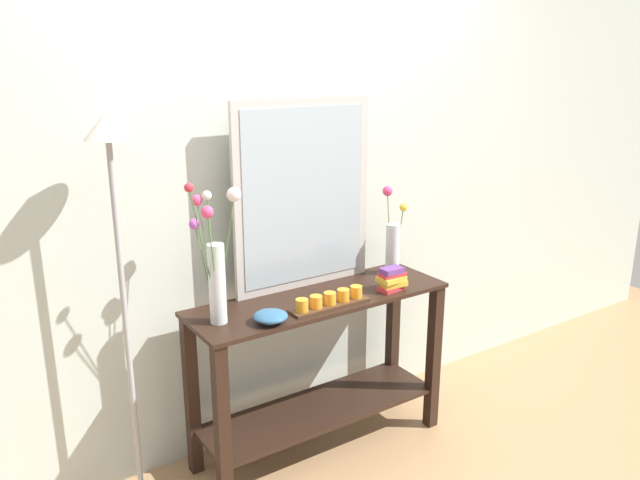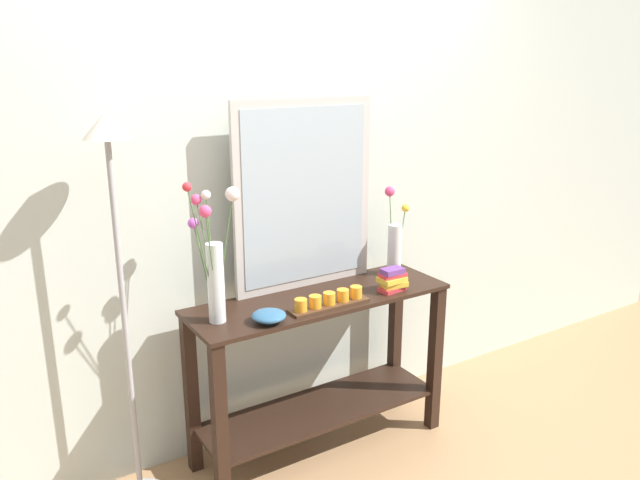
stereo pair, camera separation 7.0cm
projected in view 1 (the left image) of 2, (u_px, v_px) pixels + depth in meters
The scene contains 10 objects.
ground_plane at pixel (320, 447), 3.16m from camera, with size 7.00×6.00×0.02m, color #A87F56.
wall_back at pixel (283, 172), 3.04m from camera, with size 6.40×0.08×2.70m, color beige.
console_table at pixel (320, 358), 3.02m from camera, with size 1.27×0.41×0.81m.
mirror_leaning at pixel (304, 195), 2.95m from camera, with size 0.74×0.03×0.91m.
tall_vase_left at pixel (216, 263), 2.58m from camera, with size 0.24×0.22×0.62m.
vase_right at pixel (393, 242), 3.21m from camera, with size 0.11×0.14×0.45m.
candle_tray at pixel (330, 301), 2.81m from camera, with size 0.39×0.09×0.07m.
decorative_bowl at pixel (271, 316), 2.64m from camera, with size 0.15×0.15×0.05m.
book_stack at pixel (392, 279), 3.01m from camera, with size 0.14×0.10×0.11m.
floor_lamp at pixel (119, 255), 2.43m from camera, with size 0.24×0.24×1.70m.
Camera 1 is at (-1.51, -2.28, 1.89)m, focal length 35.07 mm.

